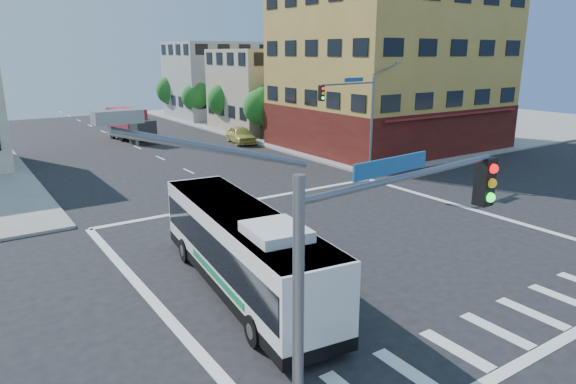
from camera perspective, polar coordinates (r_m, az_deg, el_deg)
ground at (r=23.80m, az=7.52°, el=-6.19°), size 120.00×120.00×0.00m
sidewalk_ne at (r=72.16m, az=10.18°, el=8.19°), size 50.00×50.00×0.15m
corner_building_ne at (r=49.42m, az=11.18°, el=11.77°), size 18.10×15.44×14.00m
building_east_near at (r=59.80m, az=-1.72°, el=11.27°), size 12.06×10.06×9.00m
building_east_far at (r=71.98m, az=-7.82°, el=12.22°), size 12.06×10.06×10.00m
signal_mast_ne at (r=36.33m, az=7.55°, el=9.33°), size 7.91×1.13×8.07m
signal_mast_sw at (r=8.98m, az=9.68°, el=-9.09°), size 7.91×1.01×8.07m
street_tree_a at (r=52.08m, az=-2.90°, el=9.66°), size 3.60×3.60×5.53m
street_tree_b at (r=59.04m, az=-6.98°, el=10.39°), size 3.80×3.80×5.79m
street_tree_c at (r=66.27m, az=-10.19°, el=10.53°), size 3.40×3.40×5.29m
street_tree_d at (r=73.61m, az=-12.79°, el=11.17°), size 4.00×4.00×6.03m
transit_bus at (r=19.09m, az=-5.08°, el=-6.26°), size 3.80×11.74×3.41m
box_truck at (r=54.40m, az=-17.05°, el=7.08°), size 3.05×7.28×3.18m
parked_car at (r=50.95m, az=-5.27°, el=6.36°), size 2.88×5.16×1.66m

